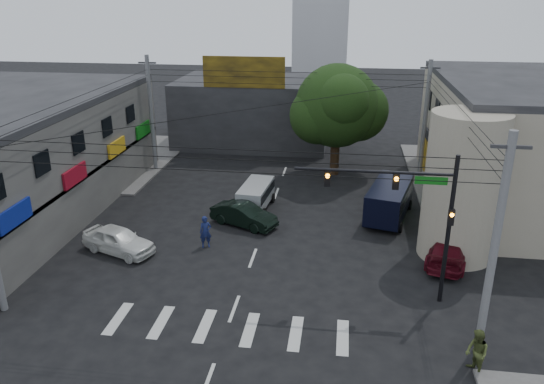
% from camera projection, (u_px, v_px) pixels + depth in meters
% --- Properties ---
extents(ground, '(160.00, 160.00, 0.00)m').
position_uv_depth(ground, '(246.00, 276.00, 27.25)').
color(ground, black).
rests_on(ground, ground).
extents(sidewalk_far_left, '(16.00, 16.00, 0.15)m').
position_uv_depth(sidewalk_far_left, '(81.00, 158.00, 46.20)').
color(sidewalk_far_left, '#514F4C').
rests_on(sidewalk_far_left, ground).
extents(sidewalk_far_right, '(16.00, 16.00, 0.15)m').
position_uv_depth(sidewalk_far_right, '(513.00, 177.00, 41.57)').
color(sidewalk_far_right, '#514F4C').
rests_on(sidewalk_far_right, ground).
extents(building_right, '(14.00, 18.00, 8.00)m').
position_uv_depth(building_right, '(544.00, 146.00, 35.54)').
color(building_right, gray).
rests_on(building_right, ground).
extents(corner_column, '(4.00, 4.00, 8.00)m').
position_uv_depth(corner_column, '(462.00, 187.00, 28.11)').
color(corner_column, gray).
rests_on(corner_column, ground).
extents(building_far, '(14.00, 10.00, 6.00)m').
position_uv_depth(building_far, '(254.00, 110.00, 50.76)').
color(building_far, '#232326').
rests_on(building_far, ground).
extents(billboard, '(7.00, 0.30, 2.60)m').
position_uv_depth(billboard, '(244.00, 72.00, 44.69)').
color(billboard, olive).
rests_on(billboard, building_far).
extents(street_tree, '(6.40, 6.40, 8.70)m').
position_uv_depth(street_tree, '(337.00, 106.00, 40.52)').
color(street_tree, black).
rests_on(street_tree, ground).
extents(traffic_gantry, '(7.10, 0.35, 7.20)m').
position_uv_depth(traffic_gantry, '(413.00, 205.00, 23.59)').
color(traffic_gantry, black).
rests_on(traffic_gantry, ground).
extents(utility_pole_near_right, '(0.32, 0.32, 9.20)m').
position_uv_depth(utility_pole_near_right, '(494.00, 248.00, 20.10)').
color(utility_pole_near_right, '#59595B').
rests_on(utility_pole_near_right, ground).
extents(utility_pole_far_left, '(0.32, 0.32, 9.20)m').
position_uv_depth(utility_pole_far_left, '(151.00, 114.00, 41.77)').
color(utility_pole_far_left, '#59595B').
rests_on(utility_pole_far_left, ground).
extents(utility_pole_far_right, '(0.32, 0.32, 9.20)m').
position_uv_depth(utility_pole_far_right, '(425.00, 123.00, 39.07)').
color(utility_pole_far_right, '#59595B').
rests_on(utility_pole_far_right, ground).
extents(dark_sedan, '(4.66, 5.38, 1.41)m').
position_uv_depth(dark_sedan, '(244.00, 215.00, 32.92)').
color(dark_sedan, black).
rests_on(dark_sedan, ground).
extents(white_compact, '(4.59, 5.48, 1.48)m').
position_uv_depth(white_compact, '(119.00, 240.00, 29.52)').
color(white_compact, white).
rests_on(white_compact, ground).
extents(maroon_sedan, '(4.52, 6.01, 1.45)m').
position_uv_depth(maroon_sedan, '(448.00, 249.00, 28.49)').
color(maroon_sedan, '#4D0B15').
rests_on(maroon_sedan, ground).
extents(silver_minivan, '(4.29, 2.38, 1.72)m').
position_uv_depth(silver_minivan, '(256.00, 197.00, 35.40)').
color(silver_minivan, '#B4B8BD').
rests_on(silver_minivan, ground).
extents(navy_van, '(6.67, 4.82, 2.26)m').
position_uv_depth(navy_van, '(389.00, 201.00, 33.89)').
color(navy_van, black).
rests_on(navy_van, ground).
extents(traffic_officer, '(0.98, 0.90, 1.87)m').
position_uv_depth(traffic_officer, '(206.00, 232.00, 30.07)').
color(traffic_officer, '#151E4C').
rests_on(traffic_officer, ground).
extents(pedestrian_olive, '(1.34, 1.25, 1.92)m').
position_uv_depth(pedestrian_olive, '(477.00, 353.00, 19.98)').
color(pedestrian_olive, '#404B23').
rests_on(pedestrian_olive, ground).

